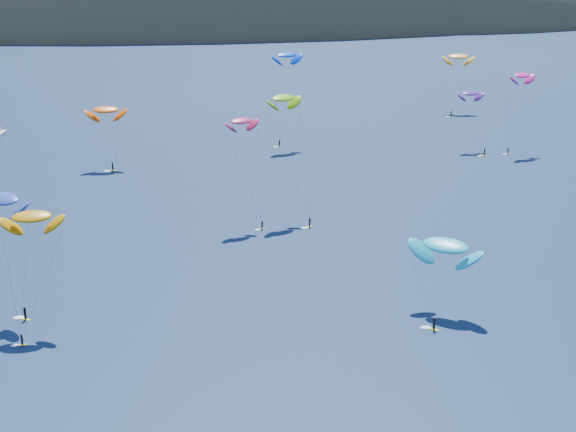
# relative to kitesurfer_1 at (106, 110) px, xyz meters

# --- Properties ---
(island) EXTENTS (730.00, 300.00, 210.00)m
(island) POSITION_rel_kitesurfer_1_xyz_m (75.78, 408.26, -25.08)
(island) COLOR #3D3526
(island) RESTS_ON ground
(kitesurfer_1) EXTENTS (10.05, 8.61, 17.14)m
(kitesurfer_1) POSITION_rel_kitesurfer_1_xyz_m (0.00, 0.00, 0.00)
(kitesurfer_1) COLOR #FFF51C
(kitesurfer_1) RESTS_ON ground
(kitesurfer_2) EXTENTS (8.80, 10.55, 18.82)m
(kitesurfer_2) POSITION_rel_kitesurfer_1_xyz_m (-7.22, -89.04, 1.99)
(kitesurfer_2) COLOR #FFF51C
(kitesurfer_2) RESTS_ON ground
(kitesurfer_3) EXTENTS (9.09, 15.66, 26.39)m
(kitesurfer_3) POSITION_rel_kitesurfer_1_xyz_m (37.72, -43.99, 9.68)
(kitesurfer_3) COLOR #FFF51C
(kitesurfer_3) RESTS_ON ground
(kitesurfer_4) EXTENTS (10.43, 8.72, 27.46)m
(kitesurfer_4) POSITION_rel_kitesurfer_1_xyz_m (49.07, 16.27, 10.44)
(kitesurfer_4) COLOR #FFF51C
(kitesurfer_4) RESTS_ON ground
(kitesurfer_5) EXTENTS (11.83, 13.73, 13.36)m
(kitesurfer_5) POSITION_rel_kitesurfer_1_xyz_m (53.89, -95.63, -4.11)
(kitesurfer_5) COLOR #FFF51C
(kitesurfer_5) RESTS_ON ground
(kitesurfer_6) EXTENTS (7.45, 11.84, 17.13)m
(kitesurfer_6) POSITION_rel_kitesurfer_1_xyz_m (97.64, 1.93, 0.69)
(kitesurfer_6) COLOR #FFF51C
(kitesurfer_6) RESTS_ON ground
(kitesurfer_8) EXTENTS (9.37, 7.72, 22.71)m
(kitesurfer_8) POSITION_rel_kitesurfer_1_xyz_m (109.83, -2.98, 6.03)
(kitesurfer_8) COLOR #FFF51C
(kitesurfer_8) RESTS_ON ground
(kitesurfer_9) EXTENTS (7.89, 10.11, 22.58)m
(kitesurfer_9) POSITION_rel_kitesurfer_1_xyz_m (28.53, -48.26, 6.18)
(kitesurfer_9) COLOR #FFF51C
(kitesurfer_9) RESTS_ON ground
(kitesurfer_10) EXTENTS (10.75, 11.50, 20.17)m
(kitesurfer_10) POSITION_rel_kitesurfer_1_xyz_m (-12.31, -82.84, 3.03)
(kitesurfer_10) COLOR #FFF51C
(kitesurfer_10) RESTS_ON ground
(kitesurfer_11) EXTENTS (11.93, 15.24, 20.98)m
(kitesurfer_11) POSITION_rel_kitesurfer_1_xyz_m (113.90, 52.77, 3.74)
(kitesurfer_11) COLOR #FFF51C
(kitesurfer_11) RESTS_ON ground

